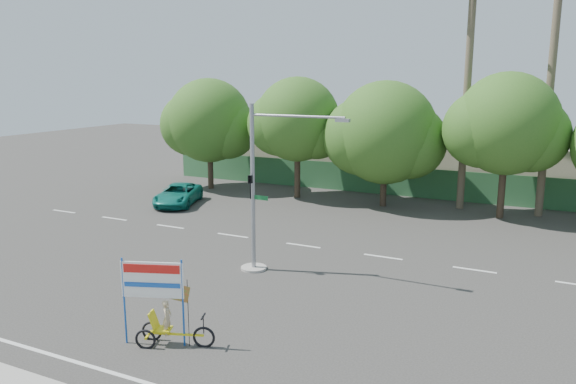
% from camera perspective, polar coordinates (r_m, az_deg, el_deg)
% --- Properties ---
extents(ground, '(120.00, 120.00, 0.00)m').
position_cam_1_polar(ground, '(19.83, -2.86, -12.35)').
color(ground, '#33302D').
rests_on(ground, ground).
extents(fence, '(38.00, 0.08, 2.00)m').
position_cam_1_polar(fence, '(39.00, 12.52, 0.96)').
color(fence, '#336B3D').
rests_on(fence, ground).
extents(building_left, '(12.00, 8.00, 4.00)m').
position_cam_1_polar(building_left, '(46.26, 1.79, 4.14)').
color(building_left, '#C1B399').
rests_on(building_left, ground).
extents(building_right, '(14.00, 8.00, 3.60)m').
position_cam_1_polar(building_right, '(42.31, 24.63, 2.09)').
color(building_right, '#C1B399').
rests_on(building_right, ground).
extents(tree_far_left, '(7.14, 6.00, 7.96)m').
position_cam_1_polar(tree_far_left, '(40.96, -8.07, 6.94)').
color(tree_far_left, '#473828').
rests_on(tree_far_left, ground).
extents(tree_left, '(6.66, 5.60, 8.07)m').
position_cam_1_polar(tree_left, '(37.48, 0.91, 7.07)').
color(tree_left, '#473828').
rests_on(tree_left, ground).
extents(tree_center, '(7.62, 6.40, 7.85)m').
position_cam_1_polar(tree_center, '(35.42, 9.76, 5.67)').
color(tree_center, '#473828').
rests_on(tree_center, ground).
extents(tree_right, '(6.90, 5.80, 8.36)m').
position_cam_1_polar(tree_right, '(34.07, 21.24, 6.13)').
color(tree_right, '#473828').
rests_on(tree_right, ground).
extents(palm_tall, '(3.73, 3.79, 17.45)m').
position_cam_1_polar(palm_tall, '(35.42, 25.51, 14.46)').
color(palm_tall, '#70604C').
rests_on(palm_tall, ground).
extents(palm_short, '(3.73, 3.79, 14.45)m').
position_cam_1_polar(palm_short, '(35.73, 17.90, 12.40)').
color(palm_short, '#70604C').
rests_on(palm_short, ground).
extents(traffic_signal, '(4.72, 1.10, 7.00)m').
position_cam_1_polar(traffic_signal, '(23.24, -2.95, -1.14)').
color(traffic_signal, gray).
rests_on(traffic_signal, ground).
extents(trike_billboard, '(2.69, 1.22, 2.79)m').
position_cam_1_polar(trike_billboard, '(17.75, -12.63, -11.66)').
color(trike_billboard, black).
rests_on(trike_billboard, ground).
extents(pickup_truck, '(3.63, 5.20, 1.32)m').
position_cam_1_polar(pickup_truck, '(36.50, -11.10, -0.25)').
color(pickup_truck, '#107667').
rests_on(pickup_truck, ground).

